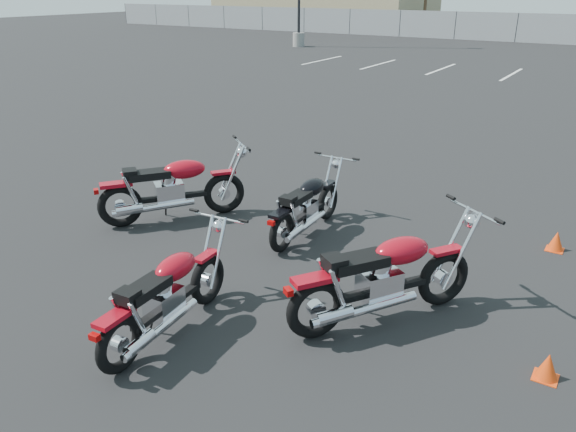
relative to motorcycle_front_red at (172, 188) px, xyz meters
The scene contains 9 objects.
ground 2.31m from the motorcycle_front_red, 21.93° to the right, with size 120.00×120.00×0.00m, color black.
motorcycle_front_red is the anchor object (origin of this frame).
motorcycle_second_black 2.16m from the motorcycle_front_red, 17.25° to the left, with size 0.78×2.03×0.99m.
motorcycle_third_red 4.06m from the motorcycle_front_red, 13.23° to the right, with size 1.73×2.22×1.17m.
motorcycle_rear_red 3.20m from the motorcycle_front_red, 48.04° to the right, with size 0.81×2.09×1.02m.
training_cone_near 5.70m from the motorcycle_front_red, 21.05° to the left, with size 0.24×0.24×0.28m.
training_cone_far 5.79m from the motorcycle_front_red, 10.19° to the right, with size 0.23×0.23×0.27m.
tan_building_west 45.75m from the motorcycle_front_red, 115.82° to the left, with size 18.40×10.40×4.30m.
parking_line_stripes 19.17m from the motorcycle_front_red, 91.23° to the left, with size 15.12×4.00×0.01m.
Camera 1 is at (3.84, -5.17, 3.47)m, focal length 35.00 mm.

